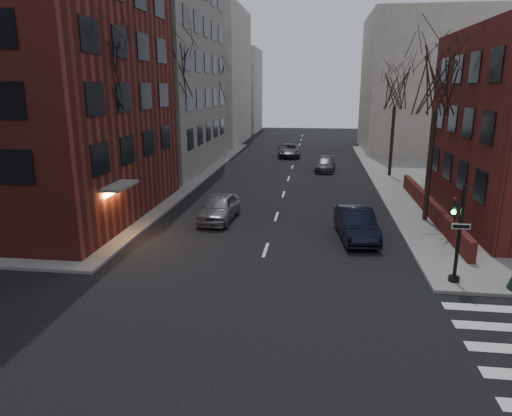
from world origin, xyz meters
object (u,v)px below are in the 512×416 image
at_px(traffic_signal, 457,240).
at_px(tree_right_b, 396,88).
at_px(parked_sedan, 356,224).
at_px(car_lane_silver, 219,207).
at_px(tree_left_b, 172,71).
at_px(tree_right_a, 438,81).
at_px(car_lane_gray, 325,164).
at_px(car_lane_far, 289,150).
at_px(tree_left_c, 213,84).
at_px(streetlamp_far, 223,119).
at_px(tree_left_a, 99,72).
at_px(streetlamp_near, 166,138).

xyz_separation_m(traffic_signal, tree_right_b, (0.86, 23.01, 5.68)).
bearing_deg(parked_sedan, car_lane_silver, 156.68).
bearing_deg(tree_left_b, tree_right_a, -24.44).
bearing_deg(tree_left_b, car_lane_gray, 34.29).
height_order(car_lane_gray, car_lane_far, car_lane_far).
distance_m(tree_left_c, streetlamp_far, 4.33).
xyz_separation_m(tree_left_c, parked_sedan, (13.31, -25.61, -7.23)).
relative_size(tree_left_c, car_lane_silver, 2.12).
bearing_deg(tree_right_a, parked_sedan, -139.95).
distance_m(tree_right_a, car_lane_far, 27.65).
height_order(tree_left_a, streetlamp_near, tree_left_a).
distance_m(traffic_signal, parked_sedan, 6.49).
distance_m(traffic_signal, tree_right_a, 10.92).
relative_size(tree_left_a, tree_left_b, 0.95).
relative_size(tree_left_b, car_lane_far, 2.10).
xyz_separation_m(streetlamp_far, car_lane_gray, (11.41, -7.81, -3.62)).
bearing_deg(tree_right_a, tree_left_c, 128.66).
relative_size(tree_right_b, streetlamp_far, 1.46).
xyz_separation_m(tree_left_b, car_lane_silver, (5.47, -9.22, -8.13)).
xyz_separation_m(tree_left_c, car_lane_far, (8.00, 2.87, -7.31)).
bearing_deg(tree_left_b, streetlamp_far, 87.85).
height_order(tree_left_b, tree_left_c, tree_left_b).
height_order(tree_right_b, car_lane_silver, tree_right_b).
xyz_separation_m(tree_right_b, car_lane_silver, (-12.13, -15.22, -6.80)).
bearing_deg(tree_left_b, streetlamp_near, -81.47).
height_order(tree_left_c, car_lane_silver, tree_left_c).
bearing_deg(streetlamp_far, traffic_signal, -63.94).
distance_m(tree_left_a, tree_left_b, 12.01).
height_order(streetlamp_near, car_lane_gray, streetlamp_near).
distance_m(tree_left_a, tree_right_b, 25.19).
bearing_deg(car_lane_gray, car_lane_far, 120.39).
distance_m(tree_right_a, car_lane_gray, 18.66).
height_order(tree_left_c, streetlamp_near, tree_left_c).
relative_size(tree_left_b, streetlamp_far, 1.72).
bearing_deg(traffic_signal, car_lane_gray, 100.63).
height_order(tree_left_c, streetlamp_far, tree_left_c).
height_order(tree_left_c, parked_sedan, tree_left_c).
xyz_separation_m(tree_left_a, parked_sedan, (13.31, 0.39, -7.67)).
xyz_separation_m(tree_left_b, car_lane_gray, (12.01, 8.19, -8.29)).
bearing_deg(tree_left_c, tree_left_b, -90.00).
distance_m(tree_left_b, tree_right_a, 19.35).
xyz_separation_m(parked_sedan, car_lane_gray, (-1.30, 19.80, -0.18)).
xyz_separation_m(tree_left_a, streetlamp_near, (0.60, 8.00, -4.23)).
relative_size(streetlamp_near, car_lane_gray, 1.47).
relative_size(tree_right_a, car_lane_silver, 2.12).
bearing_deg(streetlamp_near, car_lane_gray, 46.89).
height_order(tree_right_a, car_lane_gray, tree_right_a).
relative_size(tree_left_c, tree_right_a, 1.00).
bearing_deg(traffic_signal, tree_left_c, 118.36).
bearing_deg(streetlamp_far, tree_left_b, -92.15).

